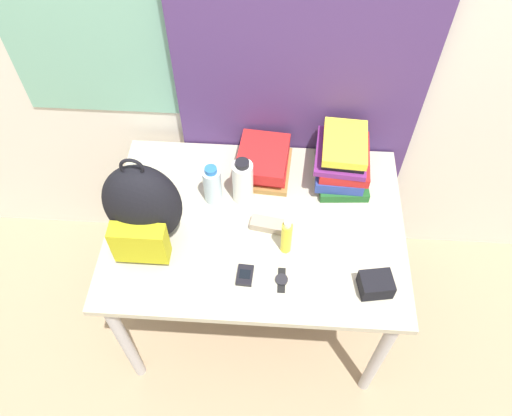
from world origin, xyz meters
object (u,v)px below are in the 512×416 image
(sunglasses_case, at_px, (269,225))
(camera_pouch, at_px, (376,284))
(wristwatch, at_px, (282,280))
(water_bottle, at_px, (212,185))
(sunscreen_bottle, at_px, (286,237))
(book_stack_left, at_px, (263,162))
(backpack, at_px, (142,208))
(book_stack_center, at_px, (342,160))
(cell_phone, at_px, (245,275))
(sports_bottle, at_px, (243,182))

(sunglasses_case, xyz_separation_m, camera_pouch, (0.39, -0.25, 0.02))
(camera_pouch, xyz_separation_m, wristwatch, (-0.34, 0.01, -0.03))
(camera_pouch, distance_m, wristwatch, 0.34)
(water_bottle, height_order, sunscreen_bottle, water_bottle)
(book_stack_left, relative_size, wristwatch, 2.68)
(sunscreen_bottle, bearing_deg, camera_pouch, -24.83)
(backpack, relative_size, book_stack_left, 1.55)
(water_bottle, distance_m, sunscreen_bottle, 0.38)
(book_stack_center, height_order, cell_phone, book_stack_center)
(sports_bottle, relative_size, wristwatch, 2.16)
(cell_phone, relative_size, wristwatch, 0.85)
(backpack, height_order, sunscreen_bottle, backpack)
(backpack, relative_size, book_stack_center, 1.42)
(backpack, height_order, book_stack_center, backpack)
(cell_phone, xyz_separation_m, wristwatch, (0.14, -0.01, -0.00))
(sunglasses_case, bearing_deg, camera_pouch, -32.14)
(book_stack_left, height_order, book_stack_center, book_stack_center)
(water_bottle, relative_size, sports_bottle, 0.85)
(cell_phone, distance_m, camera_pouch, 0.48)
(wristwatch, bearing_deg, camera_pouch, -2.36)
(book_stack_center, relative_size, water_bottle, 1.59)
(book_stack_center, relative_size, sports_bottle, 1.35)
(book_stack_center, bearing_deg, camera_pouch, -78.56)
(water_bottle, xyz_separation_m, sunscreen_bottle, (0.30, -0.23, -0.00))
(backpack, xyz_separation_m, book_stack_center, (0.75, 0.35, -0.08))
(book_stack_center, xyz_separation_m, wristwatch, (-0.23, -0.52, -0.10))
(book_stack_left, xyz_separation_m, wristwatch, (0.10, -0.53, -0.05))
(water_bottle, distance_m, wristwatch, 0.48)
(sports_bottle, height_order, camera_pouch, sports_bottle)
(book_stack_center, xyz_separation_m, sports_bottle, (-0.40, -0.14, 0.00))
(camera_pouch, bearing_deg, book_stack_left, 128.47)
(backpack, bearing_deg, cell_phone, -22.62)
(backpack, distance_m, camera_pouch, 0.89)
(sports_bottle, bearing_deg, book_stack_center, 19.65)
(sports_bottle, xyz_separation_m, camera_pouch, (0.51, -0.39, -0.07))
(book_stack_center, distance_m, camera_pouch, 0.55)
(sunscreen_bottle, distance_m, camera_pouch, 0.36)
(backpack, relative_size, water_bottle, 2.27)
(cell_phone, bearing_deg, sunscreen_bottle, 41.26)
(sunscreen_bottle, relative_size, cell_phone, 2.06)
(cell_phone, relative_size, sunglasses_case, 0.56)
(cell_phone, bearing_deg, wristwatch, -3.76)
(sports_bottle, relative_size, sunglasses_case, 1.42)
(water_bottle, relative_size, camera_pouch, 1.46)
(cell_phone, height_order, sunglasses_case, sunglasses_case)
(book_stack_center, xyz_separation_m, sunglasses_case, (-0.29, -0.29, -0.09))
(book_stack_left, distance_m, wristwatch, 0.54)
(book_stack_center, distance_m, wristwatch, 0.58)
(book_stack_center, distance_m, sunglasses_case, 0.41)
(water_bottle, distance_m, cell_phone, 0.40)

